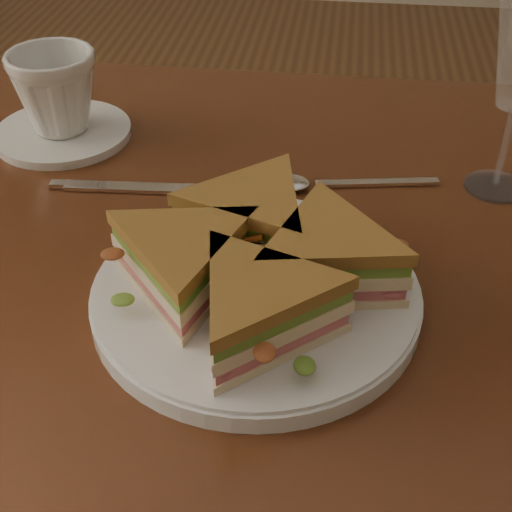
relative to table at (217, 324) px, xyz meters
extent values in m
cube|color=#37190C|center=(0.00, 0.00, 0.08)|extent=(1.20, 0.80, 0.04)
cylinder|color=silver|center=(0.05, -0.07, 0.11)|extent=(0.27, 0.27, 0.02)
cube|color=silver|center=(0.15, 0.13, 0.10)|extent=(0.13, 0.03, 0.00)
ellipsoid|color=silver|center=(0.06, 0.11, 0.10)|extent=(0.05, 0.03, 0.01)
cube|color=silver|center=(-0.07, 0.09, 0.10)|extent=(0.20, 0.03, 0.00)
cube|color=silver|center=(-0.16, 0.08, 0.10)|extent=(0.05, 0.01, 0.00)
cylinder|color=white|center=(0.27, 0.14, 0.10)|extent=(0.06, 0.06, 0.00)
cylinder|color=white|center=(0.27, 0.14, 0.15)|extent=(0.01, 0.01, 0.09)
cylinder|color=silver|center=(-0.21, 0.19, 0.10)|extent=(0.16, 0.16, 0.01)
imported|color=silver|center=(-0.21, 0.19, 0.15)|extent=(0.13, 0.13, 0.09)
camera|label=1|loc=(0.11, -0.52, 0.50)|focal=50.00mm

